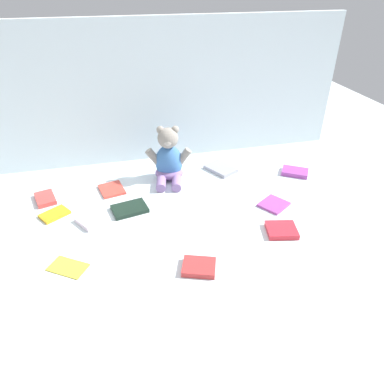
{
  "coord_description": "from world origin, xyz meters",
  "views": [
    {
      "loc": [
        -0.28,
        -1.18,
        0.8
      ],
      "look_at": [
        -0.01,
        -0.1,
        0.1
      ],
      "focal_mm": 33.03,
      "sensor_mm": 36.0,
      "label": 1
    }
  ],
  "objects": [
    {
      "name": "book_case_8",
      "position": [
        -0.53,
        0.02,
        0.01
      ],
      "size": [
        0.12,
        0.12,
        0.01
      ],
      "primitive_type": "cube",
      "rotation": [
        0.0,
        0.0,
        5.3
      ],
      "color": "gold",
      "rests_on": "ground_plane"
    },
    {
      "name": "book_case_4",
      "position": [
        -0.58,
        0.13,
        0.01
      ],
      "size": [
        0.1,
        0.13,
        0.02
      ],
      "primitive_type": "cube",
      "rotation": [
        0.0,
        0.0,
        0.27
      ],
      "color": "#CA3E3A",
      "rests_on": "ground_plane"
    },
    {
      "name": "backdrop_drape",
      "position": [
        0.0,
        0.42,
        0.32
      ],
      "size": [
        1.68,
        0.03,
        0.64
      ],
      "primitive_type": "cube",
      "color": "silver",
      "rests_on": "ground_plane"
    },
    {
      "name": "teddy_bear",
      "position": [
        -0.05,
        0.19,
        0.09
      ],
      "size": [
        0.21,
        0.2,
        0.25
      ],
      "rotation": [
        0.0,
        0.0,
        -0.21
      ],
      "color": "#3F72B2",
      "rests_on": "ground_plane"
    },
    {
      "name": "book_case_10",
      "position": [
        -0.47,
        -0.29,
        0.0
      ],
      "size": [
        0.14,
        0.13,
        0.01
      ],
      "primitive_type": "cube",
      "rotation": [
        0.0,
        0.0,
        0.98
      ],
      "color": "yellow",
      "rests_on": "ground_plane"
    },
    {
      "name": "book_case_3",
      "position": [
        0.32,
        -0.12,
        0.01
      ],
      "size": [
        0.14,
        0.14,
        0.01
      ],
      "primitive_type": "cube",
      "rotation": [
        0.0,
        0.0,
        5.29
      ],
      "color": "#9A3E94",
      "rests_on": "ground_plane"
    },
    {
      "name": "book_case_0",
      "position": [
        -0.25,
        -0.02,
        0.01
      ],
      "size": [
        0.15,
        0.12,
        0.02
      ],
      "primitive_type": "cube",
      "rotation": [
        0.0,
        0.0,
        4.91
      ],
      "color": "black",
      "rests_on": "ground_plane"
    },
    {
      "name": "book_case_5",
      "position": [
        -0.31,
        0.15,
        0.01
      ],
      "size": [
        0.12,
        0.13,
        0.01
      ],
      "primitive_type": "cube",
      "rotation": [
        0.0,
        0.0,
        0.22
      ],
      "color": "#CC3F33",
      "rests_on": "ground_plane"
    },
    {
      "name": "book_case_2",
      "position": [
        0.52,
        0.1,
        0.01
      ],
      "size": [
        0.14,
        0.13,
        0.02
      ],
      "primitive_type": "cube",
      "rotation": [
        0.0,
        0.0,
        4.14
      ],
      "color": "#963A97",
      "rests_on": "ground_plane"
    },
    {
      "name": "book_case_6",
      "position": [
        0.27,
        -0.29,
        0.01
      ],
      "size": [
        0.12,
        0.11,
        0.02
      ],
      "primitive_type": "cube",
      "rotation": [
        0.0,
        0.0,
        1.36
      ],
      "color": "red",
      "rests_on": "ground_plane"
    },
    {
      "name": "book_case_1",
      "position": [
        -0.06,
        -0.4,
        0.01
      ],
      "size": [
        0.13,
        0.11,
        0.02
      ],
      "primitive_type": "cube",
      "rotation": [
        0.0,
        0.0,
        4.37
      ],
      "color": "#BE3131",
      "rests_on": "ground_plane"
    },
    {
      "name": "ground_plane",
      "position": [
        0.0,
        0.0,
        0.0
      ],
      "size": [
        3.2,
        3.2,
        0.0
      ],
      "primitive_type": "plane",
      "color": "silver"
    },
    {
      "name": "book_case_9",
      "position": [
        0.2,
        0.21,
        0.01
      ],
      "size": [
        0.15,
        0.17,
        0.02
      ],
      "primitive_type": "cube",
      "rotation": [
        0.0,
        0.0,
        0.49
      ],
      "color": "gray",
      "rests_on": "ground_plane"
    },
    {
      "name": "book_case_7",
      "position": [
        -0.39,
        -0.06,
        0.01
      ],
      "size": [
        0.13,
        0.13,
        0.02
      ],
      "primitive_type": "cube",
      "rotation": [
        0.0,
        0.0,
        3.72
      ],
      "color": "white",
      "rests_on": "ground_plane"
    }
  ]
}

